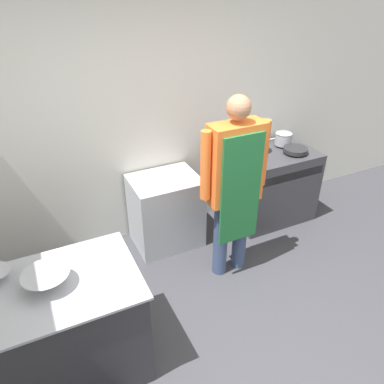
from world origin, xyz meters
TOP-DOWN VIEW (x-y plane):
  - ground_plane at (0.00, 0.00)m, footprint 14.00×14.00m
  - wall_back at (0.00, 2.19)m, footprint 8.00×0.05m
  - prep_counter at (-1.26, 0.68)m, footprint 1.30×0.78m
  - stove at (1.43, 1.78)m, footprint 0.96×0.66m
  - fridge_unit at (0.09, 1.85)m, footprint 0.72×0.57m
  - person_cook at (0.49, 1.15)m, footprint 0.68×0.24m
  - mixing_bowl at (-1.21, 0.69)m, footprint 0.31×0.31m
  - stock_pot at (1.22, 1.90)m, footprint 0.25×0.25m
  - saute_pan at (1.63, 1.67)m, footprint 0.28×0.28m
  - sauce_pot at (1.63, 1.90)m, footprint 0.20×0.20m

SIDE VIEW (x-z plane):
  - ground_plane at x=0.00m, z-range 0.00..0.00m
  - fridge_unit at x=0.09m, z-range 0.00..0.80m
  - stove at x=1.43m, z-range -0.01..0.88m
  - prep_counter at x=-1.26m, z-range 0.00..0.88m
  - saute_pan at x=1.63m, z-range 0.89..0.94m
  - mixing_bowl at x=-1.21m, z-range 0.87..0.99m
  - sauce_pot at x=1.63m, z-range 0.89..1.05m
  - stock_pot at x=1.22m, z-range 0.89..1.16m
  - person_cook at x=0.49m, z-range 0.14..1.96m
  - wall_back at x=0.00m, z-range 0.00..2.70m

